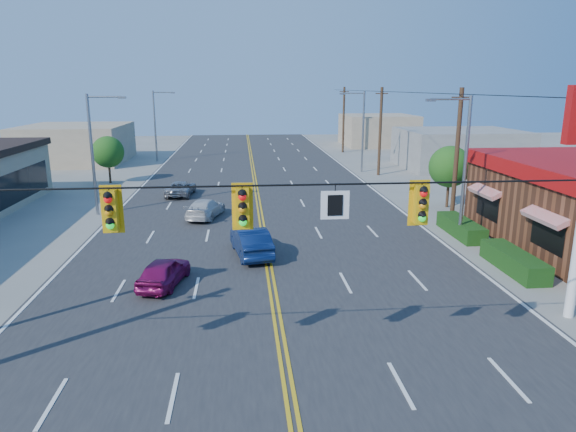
{
  "coord_description": "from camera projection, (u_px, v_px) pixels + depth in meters",
  "views": [
    {
      "loc": [
        -1.21,
        -12.84,
        8.45
      ],
      "look_at": [
        1.05,
        11.75,
        2.2
      ],
      "focal_mm": 32.0,
      "sensor_mm": 36.0,
      "label": 1
    }
  ],
  "objects": [
    {
      "name": "tree_west",
      "position": [
        108.0,
        152.0,
        45.56
      ],
      "size": [
        2.8,
        2.8,
        4.2
      ],
      "color": "#47301E",
      "rests_on": "ground"
    },
    {
      "name": "streetlight_ne",
      "position": [
        361.0,
        127.0,
        51.11
      ],
      "size": [
        2.55,
        0.25,
        8.0
      ],
      "color": "gray",
      "rests_on": "ground"
    },
    {
      "name": "streetlight_sw",
      "position": [
        95.0,
        148.0,
        33.75
      ],
      "size": [
        2.55,
        0.25,
        8.0
      ],
      "color": "gray",
      "rests_on": "ground"
    },
    {
      "name": "utility_pole_mid",
      "position": [
        380.0,
        132.0,
        49.38
      ],
      "size": [
        0.28,
        0.28,
        8.4
      ],
      "primitive_type": "cylinder",
      "color": "#47301E",
      "rests_on": "ground"
    },
    {
      "name": "car_white",
      "position": [
        205.0,
        209.0,
        33.74
      ],
      "size": [
        2.72,
        4.51,
        1.22
      ],
      "primitive_type": "imported",
      "rotation": [
        0.0,
        0.0,
        2.89
      ],
      "color": "silver",
      "rests_on": "ground"
    },
    {
      "name": "car_magenta",
      "position": [
        164.0,
        273.0,
        22.19
      ],
      "size": [
        2.22,
        3.82,
        1.22
      ],
      "primitive_type": "imported",
      "rotation": [
        0.0,
        0.0,
        2.91
      ],
      "color": "#830E4D",
      "rests_on": "ground"
    },
    {
      "name": "utility_pole_near",
      "position": [
        457.0,
        157.0,
        32.0
      ],
      "size": [
        0.28,
        0.28,
        8.4
      ],
      "primitive_type": "cylinder",
      "color": "#47301E",
      "rests_on": "ground"
    },
    {
      "name": "tree_kfc_rear",
      "position": [
        450.0,
        167.0,
        36.29
      ],
      "size": [
        2.94,
        2.94,
        4.41
      ],
      "color": "#47301E",
      "rests_on": "ground"
    },
    {
      "name": "bld_east_far",
      "position": [
        378.0,
        130.0,
        75.57
      ],
      "size": [
        10.0,
        10.0,
        4.4
      ],
      "primitive_type": "cube",
      "color": "tan",
      "rests_on": "ground"
    },
    {
      "name": "streetlight_se",
      "position": [
        462.0,
        161.0,
        27.94
      ],
      "size": [
        2.55,
        0.25,
        8.0
      ],
      "color": "gray",
      "rests_on": "ground"
    },
    {
      "name": "utility_pole_far",
      "position": [
        344.0,
        120.0,
        66.76
      ],
      "size": [
        0.28,
        0.28,
        8.4
      ],
      "primitive_type": "cylinder",
      "color": "#47301E",
      "rests_on": "ground"
    },
    {
      "name": "signal_span",
      "position": [
        285.0,
        227.0,
        13.36
      ],
      "size": [
        24.32,
        0.34,
        9.0
      ],
      "color": "#47301E",
      "rests_on": "ground"
    },
    {
      "name": "car_blue",
      "position": [
        251.0,
        243.0,
        26.14
      ],
      "size": [
        2.26,
        4.59,
        1.45
      ],
      "primitive_type": "imported",
      "rotation": [
        0.0,
        0.0,
        3.31
      ],
      "color": "#0D1F4D",
      "rests_on": "ground"
    },
    {
      "name": "ground",
      "position": [
        289.0,
        393.0,
        14.57
      ],
      "size": [
        160.0,
        160.0,
        0.0
      ],
      "primitive_type": "plane",
      "color": "gray",
      "rests_on": "ground"
    },
    {
      "name": "bld_west_far",
      "position": [
        76.0,
        144.0,
        58.63
      ],
      "size": [
        11.0,
        12.0,
        4.2
      ],
      "primitive_type": "cube",
      "color": "tan",
      "rests_on": "ground"
    },
    {
      "name": "bld_east_mid",
      "position": [
        459.0,
        149.0,
        54.65
      ],
      "size": [
        12.0,
        10.0,
        4.0
      ],
      "primitive_type": "cube",
      "color": "gray",
      "rests_on": "ground"
    },
    {
      "name": "road",
      "position": [
        261.0,
        218.0,
        33.87
      ],
      "size": [
        20.0,
        120.0,
        0.06
      ],
      "primitive_type": "cube",
      "color": "#2D2D30",
      "rests_on": "ground"
    },
    {
      "name": "car_silver",
      "position": [
        181.0,
        189.0,
        40.59
      ],
      "size": [
        2.28,
        4.29,
        1.15
      ],
      "primitive_type": "imported",
      "rotation": [
        0.0,
        0.0,
        3.05
      ],
      "color": "#9E9EA3",
      "rests_on": "ground"
    },
    {
      "name": "streetlight_nw",
      "position": [
        157.0,
        122.0,
        58.85
      ],
      "size": [
        2.55,
        0.25,
        8.0
      ],
      "color": "gray",
      "rests_on": "ground"
    }
  ]
}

